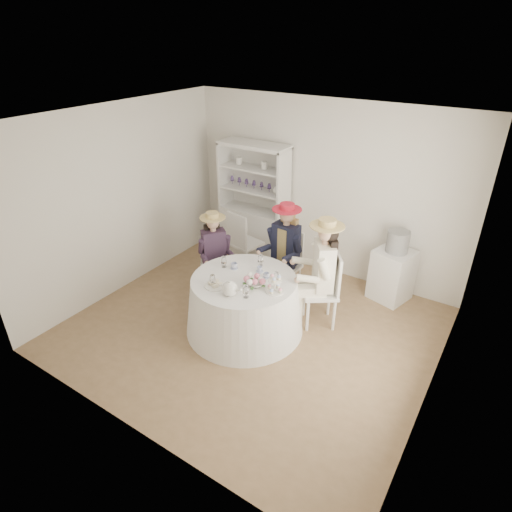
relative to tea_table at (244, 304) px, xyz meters
The scene contains 23 objects.
ground 0.39m from the tea_table, 34.40° to the left, with size 4.50×4.50×0.00m, color brown.
ceiling 2.32m from the tea_table, 34.40° to the left, with size 4.50×4.50×0.00m, color white.
wall_back 2.27m from the tea_table, 87.78° to the left, with size 4.50×4.50×0.00m, color silver.
wall_front 2.17m from the tea_table, 87.66° to the right, with size 4.50×4.50×0.00m, color silver.
wall_left 2.38m from the tea_table, behind, with size 4.50×4.50×0.00m, color silver.
wall_right 2.52m from the tea_table, ahead, with size 4.50×4.50×0.00m, color silver.
tea_table is the anchor object (origin of this frame).
hutch 2.12m from the tea_table, 119.50° to the left, with size 1.24×0.63×1.97m.
side_table 2.25m from the tea_table, 52.35° to the left, with size 0.50×0.50×0.77m, color silver.
hatbox 2.32m from the tea_table, 52.35° to the left, with size 0.31×0.31×0.31m, color black.
guest_left 1.05m from the tea_table, 149.80° to the left, with size 0.55×0.53×1.29m.
guest_mid 1.09m from the tea_table, 88.81° to the left, with size 0.53×0.55×1.45m.
guest_right 1.10m from the tea_table, 40.76° to the left, with size 0.65×0.62×1.53m.
spare_chair 1.51m from the tea_table, 125.37° to the left, with size 0.51×0.51×1.05m.
teacup_a 0.52m from the tea_table, 150.44° to the left, with size 0.09×0.09×0.07m, color white.
teacup_b 0.50m from the tea_table, 75.22° to the left, with size 0.07×0.07×0.07m, color white.
teacup_c 0.50m from the tea_table, 38.99° to the left, with size 0.08×0.08×0.06m, color white.
flower_bowl 0.47m from the tea_table, 13.13° to the right, with size 0.23×0.23×0.06m, color white.
flower_arrangement 0.54m from the tea_table, 21.08° to the right, with size 0.20×0.20×0.08m.
table_teapot 0.61m from the tea_table, 80.01° to the right, with size 0.26×0.19×0.20m.
sandwich_plate 0.55m from the tea_table, 121.73° to the right, with size 0.27×0.27×0.06m.
cupcake_stand 0.66m from the tea_table, ahead, with size 0.23×0.23×0.21m.
stemware_set 0.46m from the tea_table, 34.99° to the left, with size 0.86×0.83×0.15m.
Camera 1 is at (2.54, -3.81, 3.56)m, focal length 30.00 mm.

